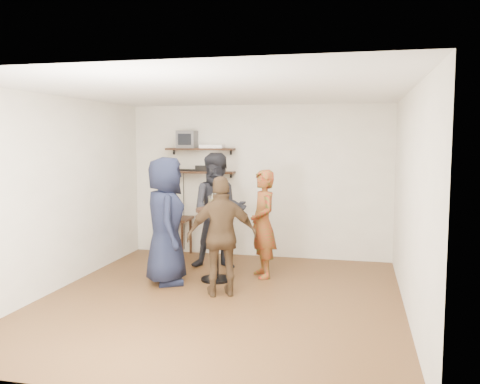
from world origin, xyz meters
name	(u,v)px	position (x,y,z in m)	size (l,w,h in m)	color
room	(220,198)	(0.00, 0.00, 1.30)	(4.58, 5.08, 2.68)	#482D17
shelf_upper	(200,149)	(-1.00, 2.38, 1.85)	(1.20, 0.25, 0.04)	black
shelf_lower	(200,172)	(-1.00, 2.38, 1.45)	(1.20, 0.25, 0.04)	black
crt_monitor	(187,139)	(-1.23, 2.38, 2.02)	(0.32, 0.30, 0.30)	#59595B
dvd_deck	(212,146)	(-0.78, 2.38, 1.90)	(0.40, 0.24, 0.06)	silver
radio	(202,168)	(-0.97, 2.38, 1.52)	(0.22, 0.10, 0.10)	black
power_strip	(187,170)	(-1.25, 2.42, 1.48)	(0.30, 0.05, 0.03)	black
side_table	(174,224)	(-1.42, 2.18, 0.56)	(0.58, 0.58, 0.67)	black
vase_lilies	(174,199)	(-1.43, 2.18, 0.98)	(0.20, 0.20, 1.00)	white
drinks_table	(216,234)	(-0.29, 0.85, 0.67)	(0.57, 0.57, 1.04)	black
wine_glass_fl	(211,200)	(-0.36, 0.81, 1.17)	(0.06, 0.06, 0.18)	silver
wine_glass_fr	(219,199)	(-0.23, 0.82, 1.19)	(0.07, 0.07, 0.22)	silver
wine_glass_bl	(214,198)	(-0.33, 0.91, 1.19)	(0.07, 0.07, 0.21)	silver
wine_glass_br	(217,198)	(-0.28, 0.85, 1.19)	(0.07, 0.07, 0.22)	silver
person_plaid	(263,224)	(0.33, 1.20, 0.79)	(0.58, 0.38, 1.58)	red
person_dark	(219,211)	(-0.44, 1.54, 0.91)	(0.88, 0.69, 1.81)	black
person_navy	(166,221)	(-0.94, 0.55, 0.89)	(0.87, 0.57, 1.78)	black
person_brown	(222,236)	(-0.02, 0.19, 0.78)	(0.91, 0.38, 1.55)	#412E1C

